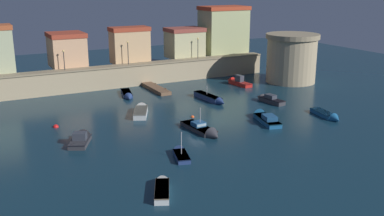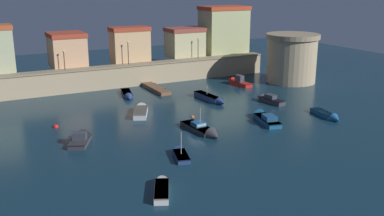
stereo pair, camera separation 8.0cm
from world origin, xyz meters
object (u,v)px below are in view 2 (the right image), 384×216
moored_boat_3 (141,110)px  moored_boat_9 (204,130)px  moored_boat_6 (264,118)px  mooring_buoy_1 (56,127)px  quay_lamp_2 (198,45)px  quay_lamp_1 (128,49)px  moored_boat_2 (82,138)px  moored_boat_0 (162,187)px  mooring_buoy_0 (193,117)px  moored_boat_8 (268,99)px  quay_lamp_0 (64,57)px  moored_boat_1 (328,116)px  fortress_tower (292,58)px  moored_boat_5 (211,98)px  moored_boat_10 (128,95)px  moored_boat_4 (237,82)px  moored_boat_7 (180,153)px

moored_boat_3 → moored_boat_9: size_ratio=0.87×
moored_boat_6 → mooring_buoy_1: bearing=82.1°
moored_boat_9 → mooring_buoy_1: (-14.95, 10.29, -0.33)m
quay_lamp_2 → moored_boat_6: quay_lamp_2 is taller
quay_lamp_1 → moored_boat_2: 28.24m
quay_lamp_1 → moored_boat_0: size_ratio=0.77×
moored_boat_2 → mooring_buoy_0: bearing=-54.3°
moored_boat_8 → mooring_buoy_0: (-13.44, -1.61, -0.42)m
quay_lamp_0 → moored_boat_1: quay_lamp_0 is taller
fortress_tower → moored_boat_2: fortress_tower is taller
mooring_buoy_0 → moored_boat_1: bearing=-28.5°
fortress_tower → moored_boat_5: fortress_tower is taller
moored_boat_9 → moored_boat_6: bearing=90.6°
quay_lamp_0 → moored_boat_8: (25.02, -19.56, -5.35)m
quay_lamp_2 → moored_boat_6: bearing=-100.1°
moored_boat_10 → mooring_buoy_1: bearing=-38.4°
moored_boat_10 → moored_boat_4: bearing=101.0°
quay_lamp_1 → moored_boat_5: bearing=-64.4°
moored_boat_0 → mooring_buoy_0: (12.18, 17.64, -0.32)m
moored_boat_10 → mooring_buoy_1: moored_boat_10 is taller
moored_boat_0 → moored_boat_6: bearing=-33.3°
moored_boat_0 → fortress_tower: bearing=-27.6°
moored_boat_8 → moored_boat_4: bearing=-17.8°
moored_boat_0 → moored_boat_4: moored_boat_4 is taller
moored_boat_2 → moored_boat_7: bearing=-112.1°
moored_boat_1 → moored_boat_4: bearing=-171.0°
fortress_tower → moored_boat_2: 42.72m
moored_boat_5 → fortress_tower: bearing=101.2°
moored_boat_0 → moored_boat_2: 15.39m
moored_boat_0 → mooring_buoy_1: moored_boat_0 is taller
quay_lamp_2 → mooring_buoy_1: bearing=-149.4°
moored_boat_5 → moored_boat_9: size_ratio=1.06×
moored_boat_8 → quay_lamp_0: bearing=45.2°
quay_lamp_1 → moored_boat_3: (-4.27, -16.39, -5.81)m
quay_lamp_1 → moored_boat_7: quay_lamp_1 is taller
moored_boat_9 → moored_boat_2: bearing=-109.4°
moored_boat_7 → quay_lamp_1: bearing=4.4°
moored_boat_7 → mooring_buoy_1: (-9.32, 15.40, -0.26)m
moored_boat_1 → moored_boat_7: (-22.89, -2.91, -0.02)m
mooring_buoy_1 → moored_boat_7: bearing=-58.8°
moored_boat_6 → quay_lamp_2: bearing=3.6°
moored_boat_10 → moored_boat_1: bearing=53.6°
moored_boat_3 → mooring_buoy_0: size_ratio=13.00×
quay_lamp_2 → moored_boat_9: (-13.96, -27.41, -5.78)m
moored_boat_6 → moored_boat_10: 22.76m
moored_boat_9 → fortress_tower: bearing=118.4°
quay_lamp_2 → moored_boat_8: quay_lamp_2 is taller
quay_lamp_2 → mooring_buoy_0: size_ratio=7.93×
fortress_tower → moored_boat_10: (-28.98, 3.39, -4.00)m
mooring_buoy_1 → moored_boat_1: bearing=-21.2°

